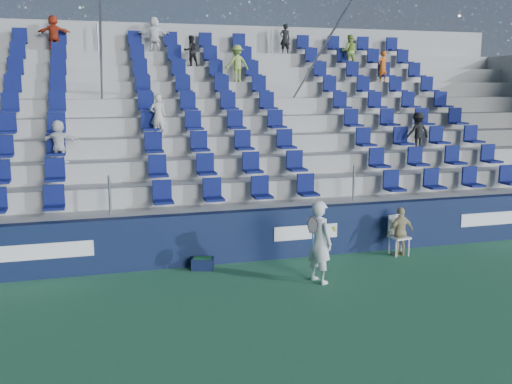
# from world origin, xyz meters

# --- Properties ---
(ground) EXTENTS (70.00, 70.00, 0.00)m
(ground) POSITION_xyz_m (0.00, 0.00, 0.00)
(ground) COLOR #317248
(ground) RESTS_ON ground
(sponsor_wall) EXTENTS (24.00, 0.32, 1.20)m
(sponsor_wall) POSITION_xyz_m (0.00, 3.15, 0.60)
(sponsor_wall) COLOR #0F1A3A
(sponsor_wall) RESTS_ON ground
(grandstand) EXTENTS (24.00, 8.17, 6.63)m
(grandstand) POSITION_xyz_m (-0.00, 8.24, 2.14)
(grandstand) COLOR #9B9B96
(grandstand) RESTS_ON ground
(tennis_player) EXTENTS (0.72, 0.75, 1.75)m
(tennis_player) POSITION_xyz_m (1.13, 1.26, 0.88)
(tennis_player) COLOR silver
(tennis_player) RESTS_ON ground
(line_judge_chair) EXTENTS (0.48, 0.49, 0.97)m
(line_judge_chair) POSITION_xyz_m (3.76, 2.65, 0.55)
(line_judge_chair) COLOR white
(line_judge_chair) RESTS_ON ground
(line_judge) EXTENTS (0.73, 0.36, 1.20)m
(line_judge) POSITION_xyz_m (3.76, 2.50, 0.60)
(line_judge) COLOR tan
(line_judge) RESTS_ON ground
(ball_bin) EXTENTS (0.56, 0.45, 0.27)m
(ball_bin) POSITION_xyz_m (-1.06, 2.75, 0.15)
(ball_bin) COLOR #0F1737
(ball_bin) RESTS_ON ground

